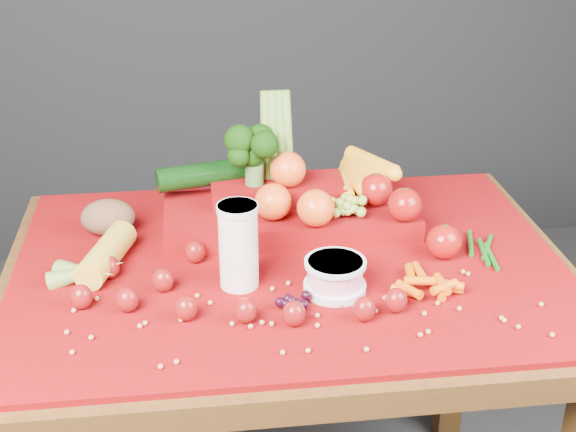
{
  "coord_description": "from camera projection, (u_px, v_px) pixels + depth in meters",
  "views": [
    {
      "loc": [
        -0.17,
        -1.35,
        1.52
      ],
      "look_at": [
        0.0,
        0.02,
        0.85
      ],
      "focal_mm": 50.0,
      "sensor_mm": 36.0,
      "label": 1
    }
  ],
  "objects": [
    {
      "name": "strawberry_scatter",
      "position": [
        214.0,
        291.0,
        1.4
      ],
      "size": [
        0.58,
        0.28,
        0.05
      ],
      "color": "maroon",
      "rests_on": "red_cloth"
    },
    {
      "name": "produce_mound",
      "position": [
        297.0,
        199.0,
        1.67
      ],
      "size": [
        0.59,
        0.35,
        0.27
      ],
      "color": "#7F0704",
      "rests_on": "red_cloth"
    },
    {
      "name": "table",
      "position": [
        289.0,
        308.0,
        1.6
      ],
      "size": [
        1.1,
        0.8,
        0.75
      ],
      "color": "#3A1F0D",
      "rests_on": "ground"
    },
    {
      "name": "green_bean_pile",
      "position": [
        483.0,
        250.0,
        1.58
      ],
      "size": [
        0.14,
        0.12,
        0.01
      ],
      "primitive_type": null,
      "color": "#145B15",
      "rests_on": "red_cloth"
    },
    {
      "name": "red_cloth",
      "position": [
        289.0,
        264.0,
        1.55
      ],
      "size": [
        1.05,
        0.75,
        0.01
      ],
      "primitive_type": "cube",
      "color": "#7F0704",
      "rests_on": "table"
    },
    {
      "name": "yogurt_bowl",
      "position": [
        335.0,
        275.0,
        1.44
      ],
      "size": [
        0.11,
        0.11,
        0.06
      ],
      "rotation": [
        0.0,
        0.0,
        -0.26
      ],
      "color": "silver",
      "rests_on": "red_cloth"
    },
    {
      "name": "potato",
      "position": [
        108.0,
        217.0,
        1.64
      ],
      "size": [
        0.11,
        0.08,
        0.08
      ],
      "primitive_type": "ellipsoid",
      "color": "brown",
      "rests_on": "red_cloth"
    },
    {
      "name": "soybean_scatter",
      "position": [
        304.0,
        316.0,
        1.37
      ],
      "size": [
        0.84,
        0.24,
        0.01
      ],
      "primitive_type": null,
      "color": "#B27E4C",
      "rests_on": "red_cloth"
    },
    {
      "name": "corn_ear",
      "position": [
        93.0,
        267.0,
        1.49
      ],
      "size": [
        0.22,
        0.26,
        0.06
      ],
      "rotation": [
        0.0,
        0.0,
        1.27
      ],
      "color": "gold",
      "rests_on": "red_cloth"
    },
    {
      "name": "dark_grape_cluster",
      "position": [
        294.0,
        303.0,
        1.39
      ],
      "size": [
        0.06,
        0.05,
        0.03
      ],
      "primitive_type": null,
      "color": "black",
      "rests_on": "red_cloth"
    },
    {
      "name": "milk_glass",
      "position": [
        238.0,
        243.0,
        1.43
      ],
      "size": [
        0.07,
        0.07,
        0.16
      ],
      "rotation": [
        0.0,
        0.0,
        -0.33
      ],
      "color": "silver",
      "rests_on": "red_cloth"
    },
    {
      "name": "baby_carrot_pile",
      "position": [
        431.0,
        283.0,
        1.45
      ],
      "size": [
        0.17,
        0.17,
        0.03
      ],
      "primitive_type": null,
      "color": "#D15407",
      "rests_on": "red_cloth"
    }
  ]
}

